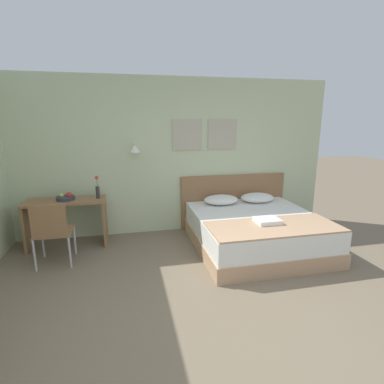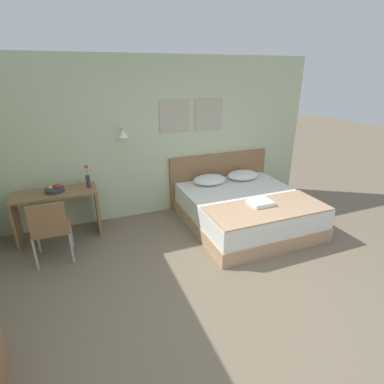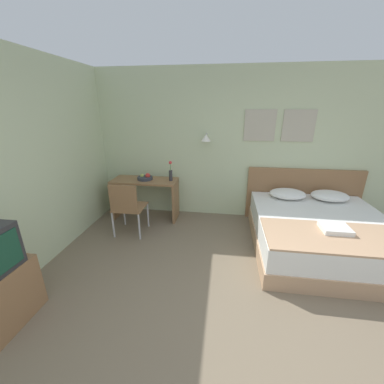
{
  "view_description": "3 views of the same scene",
  "coord_description": "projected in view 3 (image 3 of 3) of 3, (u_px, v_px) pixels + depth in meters",
  "views": [
    {
      "loc": [
        -0.71,
        -2.31,
        1.94
      ],
      "look_at": [
        0.13,
        1.44,
        1.02
      ],
      "focal_mm": 28.0,
      "sensor_mm": 36.0,
      "label": 1
    },
    {
      "loc": [
        -1.27,
        -2.07,
        2.4
      ],
      "look_at": [
        0.14,
        1.48,
        0.85
      ],
      "focal_mm": 28.0,
      "sensor_mm": 36.0,
      "label": 2
    },
    {
      "loc": [
        -0.21,
        -1.48,
        2.0
      ],
      "look_at": [
        -0.67,
        1.75,
        0.82
      ],
      "focal_mm": 22.0,
      "sensor_mm": 36.0,
      "label": 3
    }
  ],
  "objects": [
    {
      "name": "headboard",
      "position": [
        302.0,
        195.0,
        4.28
      ],
      "size": [
        1.97,
        0.06,
        0.97
      ],
      "color": "#8E6642",
      "rests_on": "ground_plane"
    },
    {
      "name": "bed",
      "position": [
        320.0,
        234.0,
        3.42
      ],
      "size": [
        1.85,
        1.96,
        0.53
      ],
      "color": "tan",
      "rests_on": "ground_plane"
    },
    {
      "name": "flower_vase",
      "position": [
        171.0,
        173.0,
        4.18
      ],
      "size": [
        0.06,
        0.06,
        0.36
      ],
      "color": "#333338",
      "rests_on": "desk"
    },
    {
      "name": "ground_plane",
      "position": [
        240.0,
        353.0,
        2.03
      ],
      "size": [
        24.0,
        24.0,
        0.0
      ],
      "primitive_type": "plane",
      "color": "#756651"
    },
    {
      "name": "throw_blanket",
      "position": [
        342.0,
        237.0,
        2.79
      ],
      "size": [
        1.8,
        0.78,
        0.02
      ],
      "color": "tan",
      "rests_on": "bed"
    },
    {
      "name": "pillow_left",
      "position": [
        288.0,
        194.0,
        4.0
      ],
      "size": [
        0.6,
        0.44,
        0.15
      ],
      "color": "white",
      "rests_on": "bed"
    },
    {
      "name": "wall_back",
      "position": [
        238.0,
        146.0,
        4.2
      ],
      "size": [
        5.86,
        0.31,
        2.65
      ],
      "color": "beige",
      "rests_on": "ground_plane"
    },
    {
      "name": "desk",
      "position": [
        145.0,
        191.0,
        4.36
      ],
      "size": [
        1.18,
        0.49,
        0.75
      ],
      "color": "#8E6642",
      "rests_on": "ground_plane"
    },
    {
      "name": "pillow_right",
      "position": [
        330.0,
        196.0,
        3.91
      ],
      "size": [
        0.6,
        0.44,
        0.15
      ],
      "color": "white",
      "rests_on": "bed"
    },
    {
      "name": "folded_towel_near_foot",
      "position": [
        335.0,
        228.0,
        2.91
      ],
      "size": [
        0.33,
        0.29,
        0.06
      ],
      "color": "white",
      "rests_on": "throw_blanket"
    },
    {
      "name": "desk_chair",
      "position": [
        127.0,
        205.0,
        3.72
      ],
      "size": [
        0.47,
        0.47,
        0.9
      ],
      "color": "#8E6642",
      "rests_on": "ground_plane"
    },
    {
      "name": "fruit_bowl",
      "position": [
        145.0,
        178.0,
        4.27
      ],
      "size": [
        0.27,
        0.27,
        0.12
      ],
      "color": "#333842",
      "rests_on": "desk"
    }
  ]
}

